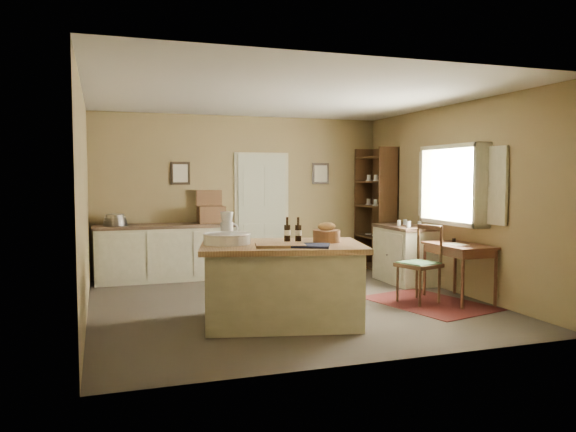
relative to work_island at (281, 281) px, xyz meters
name	(u,v)px	position (x,y,z in m)	size (l,w,h in m)	color
ground	(288,303)	(0.40, 0.94, -0.48)	(5.00, 5.00, 0.00)	#4D453B
wall_back	(242,195)	(0.40, 3.44, 0.87)	(5.00, 0.10, 2.70)	olive
wall_front	(378,212)	(0.40, -1.56, 0.87)	(5.00, 0.10, 2.70)	olive
wall_left	(84,204)	(-2.10, 0.94, 0.87)	(0.10, 5.00, 2.70)	olive
wall_right	(452,198)	(2.90, 0.94, 0.87)	(0.10, 5.00, 2.70)	olive
ceiling	(288,96)	(0.40, 0.94, 2.22)	(5.00, 5.00, 0.00)	silver
door	(262,212)	(0.75, 3.41, 0.57)	(0.97, 0.06, 2.11)	#B5B99D
framed_prints	(253,173)	(0.60, 3.42, 1.24)	(2.82, 0.02, 0.38)	black
window	(456,185)	(2.82, 0.74, 1.07)	(0.25, 1.99, 1.12)	beige
work_island	(281,281)	(0.00, 0.00, 0.00)	(2.03, 1.55, 1.20)	beige
sideboard	(166,250)	(-0.94, 3.14, 0.00)	(2.20, 0.62, 1.18)	beige
rug	(429,303)	(2.15, 0.33, -0.48)	(1.10, 1.60, 0.01)	#521B18
writing_desk	(459,251)	(2.60, 0.33, 0.19)	(0.58, 0.94, 0.82)	#3A1D13
desk_chair	(419,265)	(2.03, 0.40, 0.02)	(0.47, 0.47, 1.00)	#321E10
right_cabinet	(404,254)	(2.60, 1.73, -0.02)	(0.61, 1.09, 0.99)	beige
shelving_unit	(378,209)	(2.75, 2.94, 0.60)	(0.37, 0.98, 2.17)	#321E10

